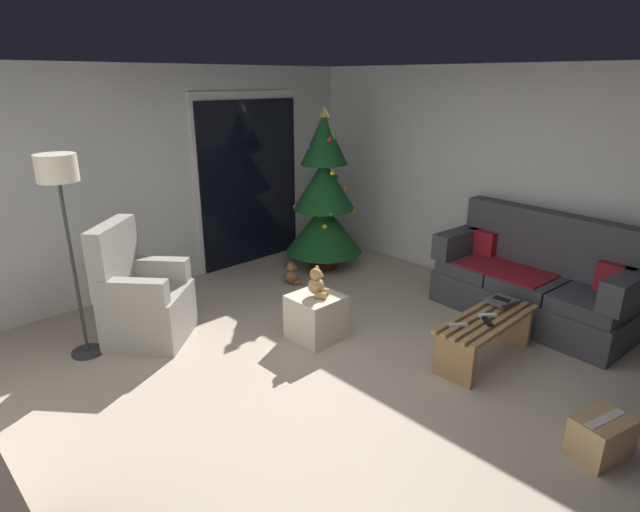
% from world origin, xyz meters
% --- Properties ---
extents(ground_plane, '(7.00, 7.00, 0.00)m').
position_xyz_m(ground_plane, '(0.00, 0.00, 0.00)').
color(ground_plane, '#B2A38E').
extents(wall_back, '(5.72, 0.12, 2.50)m').
position_xyz_m(wall_back, '(0.00, 3.06, 1.25)').
color(wall_back, silver).
rests_on(wall_back, ground).
extents(wall_right, '(0.12, 6.00, 2.50)m').
position_xyz_m(wall_right, '(2.86, 0.00, 1.25)').
color(wall_right, silver).
rests_on(wall_right, ground).
extents(patio_door_frame, '(1.60, 0.02, 2.20)m').
position_xyz_m(patio_door_frame, '(1.31, 2.99, 1.10)').
color(patio_door_frame, silver).
rests_on(patio_door_frame, ground).
extents(patio_door_glass, '(1.50, 0.02, 2.10)m').
position_xyz_m(patio_door_glass, '(1.31, 2.97, 1.05)').
color(patio_door_glass, black).
rests_on(patio_door_glass, ground).
extents(couch, '(0.92, 1.99, 1.08)m').
position_xyz_m(couch, '(2.32, -0.43, 0.40)').
color(couch, '#3D3D42').
rests_on(couch, ground).
extents(coffee_table, '(1.10, 0.40, 0.41)m').
position_xyz_m(coffee_table, '(1.22, -0.53, 0.27)').
color(coffee_table, '#9E7547').
rests_on(coffee_table, ground).
extents(remote_black, '(0.14, 0.15, 0.02)m').
position_xyz_m(remote_black, '(1.12, -0.58, 0.42)').
color(remote_black, black).
rests_on(remote_black, coffee_table).
extents(remote_white, '(0.15, 0.13, 0.02)m').
position_xyz_m(remote_white, '(1.23, -0.52, 0.42)').
color(remote_white, silver).
rests_on(remote_white, coffee_table).
extents(remote_silver, '(0.15, 0.13, 0.02)m').
position_xyz_m(remote_silver, '(0.89, -0.45, 0.42)').
color(remote_silver, '#ADADB2').
rests_on(remote_silver, coffee_table).
extents(book_stack, '(0.26, 0.24, 0.06)m').
position_xyz_m(book_stack, '(1.54, -0.49, 0.44)').
color(book_stack, '#4C4C51').
rests_on(book_stack, coffee_table).
extents(cell_phone, '(0.07, 0.15, 0.01)m').
position_xyz_m(cell_phone, '(1.52, -0.49, 0.47)').
color(cell_phone, black).
rests_on(cell_phone, book_stack).
extents(christmas_tree, '(0.98, 0.98, 2.03)m').
position_xyz_m(christmas_tree, '(1.82, 2.11, 0.90)').
color(christmas_tree, '#4C1E19').
rests_on(christmas_tree, ground).
extents(armchair, '(0.97, 0.97, 1.13)m').
position_xyz_m(armchair, '(-0.76, 1.88, 0.40)').
color(armchair, gray).
rests_on(armchair, ground).
extents(floor_lamp, '(0.32, 0.32, 1.78)m').
position_xyz_m(floor_lamp, '(-1.28, 1.98, 1.51)').
color(floor_lamp, '#2D2D30').
rests_on(floor_lamp, ground).
extents(ottoman, '(0.44, 0.44, 0.43)m').
position_xyz_m(ottoman, '(0.42, 0.77, 0.22)').
color(ottoman, beige).
rests_on(ottoman, ground).
extents(teddy_bear_honey, '(0.21, 0.22, 0.29)m').
position_xyz_m(teddy_bear_honey, '(0.42, 0.77, 0.55)').
color(teddy_bear_honey, tan).
rests_on(teddy_bear_honey, ottoman).
extents(teddy_bear_chestnut_by_tree, '(0.21, 0.21, 0.29)m').
position_xyz_m(teddy_bear_chestnut_by_tree, '(1.13, 1.95, 0.12)').
color(teddy_bear_chestnut_by_tree, brown).
rests_on(teddy_bear_chestnut_by_tree, ground).
extents(cardboard_box_taped_mid_floor, '(0.44, 0.35, 0.28)m').
position_xyz_m(cardboard_box_taped_mid_floor, '(0.67, -1.68, 0.14)').
color(cardboard_box_taped_mid_floor, tan).
rests_on(cardboard_box_taped_mid_floor, ground).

